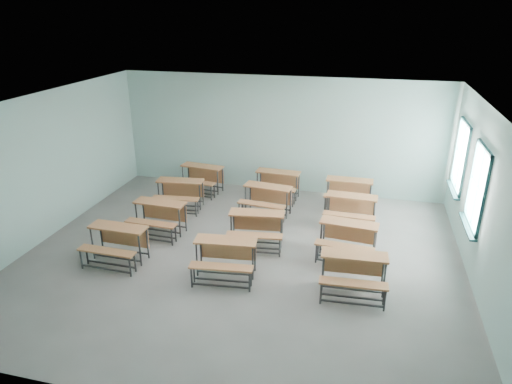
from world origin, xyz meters
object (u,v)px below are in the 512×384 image
desk_unit_r0c2 (354,269)px  desk_unit_r3c0 (201,175)px  desk_unit_r2c0 (179,190)px  desk_unit_r0c1 (225,254)px  desk_unit_r1c0 (158,213)px  desk_unit_r3c2 (349,190)px  desk_unit_r1c1 (256,225)px  desk_unit_r3c1 (277,181)px  desk_unit_r1c2 (348,235)px  desk_unit_r2c1 (267,196)px  desk_unit_r2c2 (351,207)px  desk_unit_r0c0 (116,239)px

desk_unit_r0c2 → desk_unit_r3c0: 5.95m
desk_unit_r3c0 → desk_unit_r2c0: bearing=-88.8°
desk_unit_r0c1 → desk_unit_r3c0: (-2.00, 4.03, 0.00)m
desk_unit_r0c1 → desk_unit_r2c0: bearing=120.8°
desk_unit_r1c0 → desk_unit_r3c2: 4.86m
desk_unit_r1c1 → desk_unit_r3c1: same height
desk_unit_r1c2 → desk_unit_r3c1: size_ratio=1.03×
desk_unit_r2c1 → desk_unit_r2c2: bearing=3.6°
desk_unit_r0c0 → desk_unit_r3c0: size_ratio=0.95×
desk_unit_r1c0 → desk_unit_r1c2: (4.26, -0.03, 0.00)m
desk_unit_r0c2 → desk_unit_r3c0: (-4.42, 3.98, 0.00)m
desk_unit_r2c0 → desk_unit_r2c1: size_ratio=0.99×
desk_unit_r3c1 → desk_unit_r2c2: bearing=-28.4°
desk_unit_r0c2 → desk_unit_r2c1: (-2.28, 2.92, 0.00)m
desk_unit_r2c1 → desk_unit_r1c2: bearing=-30.7°
desk_unit_r0c1 → desk_unit_r1c2: bearing=24.8°
desk_unit_r1c1 → desk_unit_r1c2: same height
desk_unit_r0c2 → desk_unit_r1c1: size_ratio=0.96×
desk_unit_r2c0 → desk_unit_r0c0: bearing=-100.0°
desk_unit_r0c0 → desk_unit_r2c0: (0.19, 2.80, 0.00)m
desk_unit_r0c0 → desk_unit_r2c2: size_ratio=0.99×
desk_unit_r1c0 → desk_unit_r1c2: bearing=2.2°
desk_unit_r3c0 → desk_unit_r3c2: size_ratio=1.07×
desk_unit_r1c0 → desk_unit_r0c1: bearing=-31.4°
desk_unit_r0c0 → desk_unit_r1c0: 1.39m
desk_unit_r2c2 → desk_unit_r0c2: bearing=-83.2°
desk_unit_r0c1 → desk_unit_r3c1: (0.18, 4.08, 0.00)m
desk_unit_r1c1 → desk_unit_r1c0: bearing=172.6°
desk_unit_r0c2 → desk_unit_r1c2: size_ratio=0.97×
desk_unit_r0c2 → desk_unit_r1c0: bearing=160.3°
desk_unit_r2c2 → desk_unit_r3c2: 1.09m
desk_unit_r1c0 → desk_unit_r3c1: same height
desk_unit_r3c1 → desk_unit_r3c2: (1.92, -0.15, 0.00)m
desk_unit_r3c1 → desk_unit_r3c0: bearing=-175.7°
desk_unit_r2c2 → desk_unit_r3c2: size_ratio=1.02×
desk_unit_r0c1 → desk_unit_r1c1: (0.28, 1.37, 0.00)m
desk_unit_r1c1 → desk_unit_r3c1: 2.72m
desk_unit_r2c2 → desk_unit_r3c1: size_ratio=1.00×
desk_unit_r2c0 → desk_unit_r2c2: 4.34m
desk_unit_r1c2 → desk_unit_r3c0: (-4.23, 2.68, 0.00)m
desk_unit_r3c1 → desk_unit_r2c0: bearing=-148.3°
desk_unit_r0c1 → desk_unit_r1c2: same height
desk_unit_r0c2 → desk_unit_r1c1: same height
desk_unit_r3c1 → desk_unit_r3c2: bearing=-1.6°
desk_unit_r0c2 → desk_unit_r3c2: (-0.32, 3.88, 0.00)m
desk_unit_r0c2 → desk_unit_r3c2: size_ratio=1.03×
desk_unit_r2c0 → desk_unit_r2c2: same height
desk_unit_r2c0 → desk_unit_r3c0: (0.13, 1.21, 0.00)m
desk_unit_r0c2 → desk_unit_r2c2: same height
desk_unit_r2c2 → desk_unit_r1c2: bearing=-86.6°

